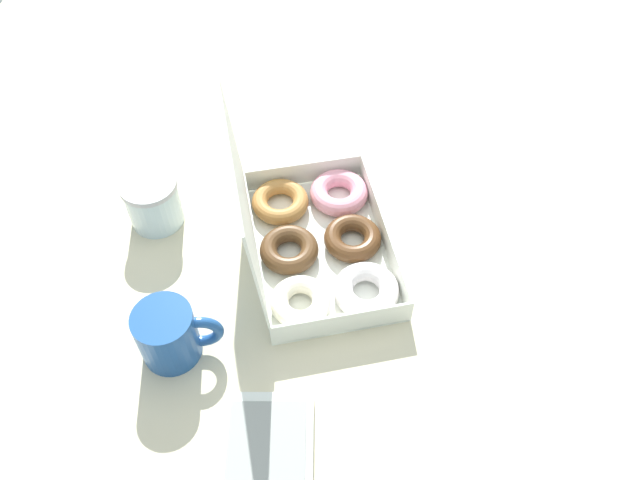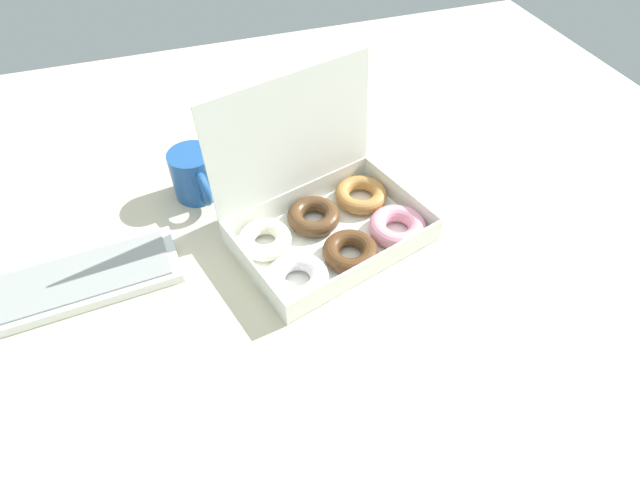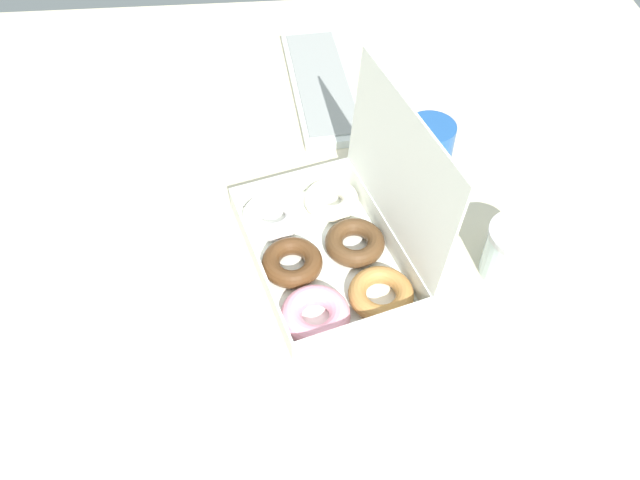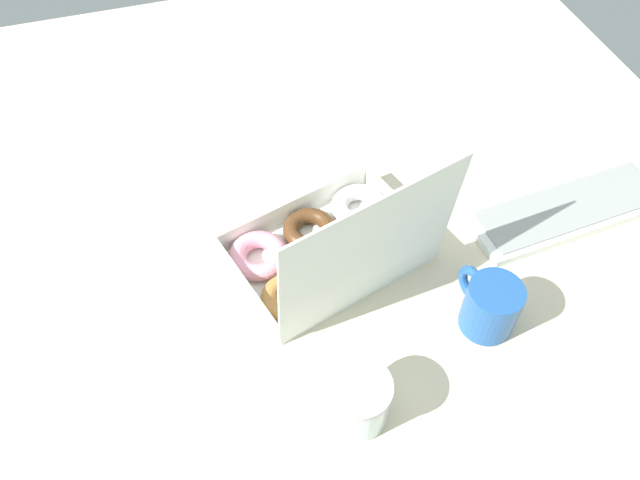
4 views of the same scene
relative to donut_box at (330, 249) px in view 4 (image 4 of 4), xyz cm
name	(u,v)px [view 4 (image 4 of 4)]	position (x,y,z in cm)	size (l,w,h in cm)	color
ground_plane	(296,249)	(4.92, -4.97, -4.40)	(180.00, 180.00, 2.00)	beige
donut_box	(330,249)	(0.00, 0.00, 0.00)	(39.13, 32.53, 27.52)	white
keyboard	(569,209)	(-47.14, 2.72, -2.34)	(40.73, 15.72, 2.20)	white
coffee_mug	(489,305)	(-20.80, 19.72, 1.62)	(8.99, 12.87, 9.79)	#22539A
glass_jar	(356,400)	(5.26, 28.70, 1.41)	(9.76, 9.76, 9.53)	silver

